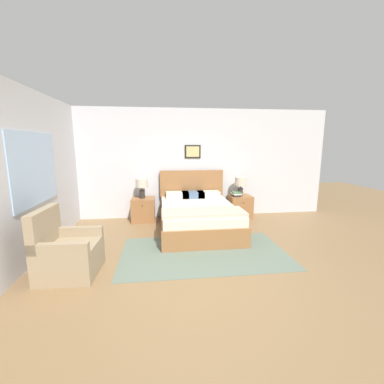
# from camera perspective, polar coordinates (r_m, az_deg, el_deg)

# --- Properties ---
(ground_plane) EXTENTS (16.00, 16.00, 0.00)m
(ground_plane) POSITION_cam_1_polar(r_m,az_deg,el_deg) (3.54, 2.38, -19.42)
(ground_plane) COLOR olive
(wall_back) EXTENTS (7.25, 0.09, 2.60)m
(wall_back) POSITION_cam_1_polar(r_m,az_deg,el_deg) (6.25, -2.40, 6.29)
(wall_back) COLOR silver
(wall_back) RESTS_ON ground_plane
(wall_left) EXTENTS (0.08, 5.56, 2.60)m
(wall_left) POSITION_cam_1_polar(r_m,az_deg,el_deg) (5.00, -29.95, 3.83)
(wall_left) COLOR silver
(wall_left) RESTS_ON ground_plane
(area_rug_main) EXTENTS (2.70, 1.61, 0.01)m
(area_rug_main) POSITION_cam_1_polar(r_m,az_deg,el_deg) (4.36, 2.67, -13.30)
(area_rug_main) COLOR slate
(area_rug_main) RESTS_ON ground_plane
(bed) EXTENTS (1.52, 2.12, 1.15)m
(bed) POSITION_cam_1_polar(r_m,az_deg,el_deg) (5.36, 1.26, -5.31)
(bed) COLOR #936038
(bed) RESTS_ON ground_plane
(armchair) EXTENTS (0.77, 0.77, 0.93)m
(armchair) POSITION_cam_1_polar(r_m,az_deg,el_deg) (3.98, -26.10, -12.11)
(armchair) COLOR #998466
(armchair) RESTS_ON ground_plane
(nightstand_near_window) EXTENTS (0.52, 0.51, 0.54)m
(nightstand_near_window) POSITION_cam_1_polar(r_m,az_deg,el_deg) (6.09, -10.78, -3.84)
(nightstand_near_window) COLOR #936038
(nightstand_near_window) RESTS_ON ground_plane
(nightstand_by_door) EXTENTS (0.52, 0.51, 0.54)m
(nightstand_by_door) POSITION_cam_1_polar(r_m,az_deg,el_deg) (6.37, 10.62, -3.18)
(nightstand_by_door) COLOR #936038
(nightstand_by_door) RESTS_ON ground_plane
(table_lamp_near_window) EXTENTS (0.27, 0.27, 0.45)m
(table_lamp_near_window) POSITION_cam_1_polar(r_m,az_deg,el_deg) (5.97, -11.11, 1.56)
(table_lamp_near_window) COLOR #2D2823
(table_lamp_near_window) RESTS_ON nightstand_near_window
(table_lamp_by_door) EXTENTS (0.27, 0.27, 0.45)m
(table_lamp_by_door) POSITION_cam_1_polar(r_m,az_deg,el_deg) (6.26, 10.75, 1.98)
(table_lamp_by_door) COLOR #2D2823
(table_lamp_by_door) RESTS_ON nightstand_by_door
(book_thick_bottom) EXTENTS (0.16, 0.26, 0.04)m
(book_thick_bottom) POSITION_cam_1_polar(r_m,az_deg,el_deg) (6.23, 9.81, -0.71)
(book_thick_bottom) COLOR #232328
(book_thick_bottom) RESTS_ON nightstand_by_door
(book_hardcover_middle) EXTENTS (0.22, 0.27, 0.03)m
(book_hardcover_middle) POSITION_cam_1_polar(r_m,az_deg,el_deg) (6.22, 9.82, -0.37)
(book_hardcover_middle) COLOR silver
(book_hardcover_middle) RESTS_ON book_thick_bottom
(book_novel_upper) EXTENTS (0.20, 0.26, 0.03)m
(book_novel_upper) POSITION_cam_1_polar(r_m,az_deg,el_deg) (6.22, 9.83, -0.08)
(book_novel_upper) COLOR #4C7551
(book_novel_upper) RESTS_ON book_hardcover_middle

